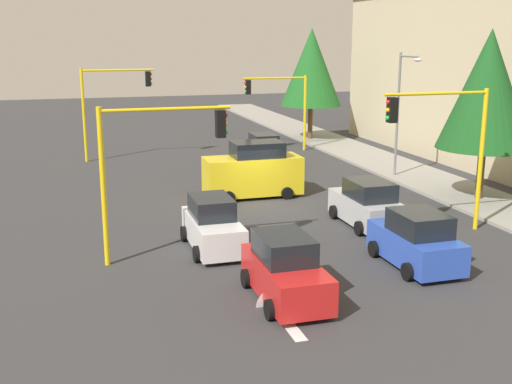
# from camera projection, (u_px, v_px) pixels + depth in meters

# --- Properties ---
(ground_plane) EXTENTS (120.00, 120.00, 0.00)m
(ground_plane) POSITION_uv_depth(u_px,v_px,m) (261.00, 207.00, 29.89)
(ground_plane) COLOR #353538
(sidewalk_kerb) EXTENTS (80.00, 4.00, 0.15)m
(sidewalk_kerb) POSITION_uv_depth(u_px,v_px,m) (406.00, 171.00, 37.45)
(sidewalk_kerb) COLOR gray
(sidewalk_kerb) RESTS_ON ground
(lane_arrow_near) EXTENTS (2.40, 1.10, 1.10)m
(lane_arrow_near) POSITION_uv_depth(u_px,v_px,m) (279.00, 312.00, 18.34)
(lane_arrow_near) COLOR silver
(lane_arrow_near) RESTS_ON ground
(apartment_block) EXTENTS (22.29, 9.30, 11.20)m
(apartment_block) POSITION_uv_depth(u_px,v_px,m) (482.00, 71.00, 42.64)
(apartment_block) COLOR #C6B793
(apartment_block) RESTS_ON ground
(traffic_signal_far_left) EXTENTS (0.36, 4.59, 5.25)m
(traffic_signal_far_left) POSITION_uv_depth(u_px,v_px,m) (280.00, 98.00, 43.61)
(traffic_signal_far_left) COLOR yellow
(traffic_signal_far_left) RESTS_ON ground
(traffic_signal_near_right) EXTENTS (0.36, 4.59, 5.54)m
(traffic_signal_near_right) POSITION_uv_depth(u_px,v_px,m) (155.00, 152.00, 21.80)
(traffic_signal_near_right) COLOR yellow
(traffic_signal_near_right) RESTS_ON ground
(traffic_signal_near_left) EXTENTS (0.36, 4.59, 5.82)m
(traffic_signal_near_left) POSITION_uv_depth(u_px,v_px,m) (445.00, 133.00, 24.93)
(traffic_signal_near_left) COLOR yellow
(traffic_signal_near_left) RESTS_ON ground
(traffic_signal_far_right) EXTENTS (0.36, 4.59, 5.93)m
(traffic_signal_far_right) POSITION_uv_depth(u_px,v_px,m) (111.00, 96.00, 40.35)
(traffic_signal_far_right) COLOR yellow
(traffic_signal_far_right) RESTS_ON ground
(street_lamp_curbside) EXTENTS (2.15, 0.28, 7.00)m
(street_lamp_curbside) POSITION_uv_depth(u_px,v_px,m) (402.00, 102.00, 34.78)
(street_lamp_curbside) COLOR slate
(street_lamp_curbside) RESTS_ON ground
(tree_roadside_far) EXTENTS (4.64, 4.64, 8.50)m
(tree_roadside_far) POSITION_uv_depth(u_px,v_px,m) (311.00, 67.00, 47.97)
(tree_roadside_far) COLOR brown
(tree_roadside_far) RESTS_ON ground
(tree_roadside_near) EXTENTS (4.48, 4.48, 8.21)m
(tree_roadside_near) POSITION_uv_depth(u_px,v_px,m) (488.00, 90.00, 29.68)
(tree_roadside_near) COLOR brown
(tree_roadside_near) RESTS_ON ground
(delivery_van_yellow) EXTENTS (2.22, 4.80, 2.77)m
(delivery_van_yellow) POSITION_uv_depth(u_px,v_px,m) (253.00, 171.00, 31.51)
(delivery_van_yellow) COLOR yellow
(delivery_van_yellow) RESTS_ON ground
(car_silver) EXTENTS (4.15, 2.09, 1.98)m
(car_silver) POSITION_uv_depth(u_px,v_px,m) (367.00, 205.00, 26.70)
(car_silver) COLOR #B2B5BA
(car_silver) RESTS_ON ground
(car_red) EXTENTS (4.03, 2.01, 1.98)m
(car_red) POSITION_uv_depth(u_px,v_px,m) (285.00, 271.00, 19.13)
(car_red) COLOR red
(car_red) RESTS_ON ground
(car_white) EXTENTS (4.04, 1.96, 1.98)m
(car_white) POSITION_uv_depth(u_px,v_px,m) (213.00, 226.00, 23.72)
(car_white) COLOR white
(car_white) RESTS_ON ground
(car_black) EXTENTS (3.73, 1.95, 1.98)m
(car_black) POSITION_uv_depth(u_px,v_px,m) (263.00, 151.00, 39.51)
(car_black) COLOR black
(car_black) RESTS_ON ground
(car_blue) EXTENTS (3.89, 2.11, 1.98)m
(car_blue) POSITION_uv_depth(u_px,v_px,m) (416.00, 241.00, 21.91)
(car_blue) COLOR blue
(car_blue) RESTS_ON ground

